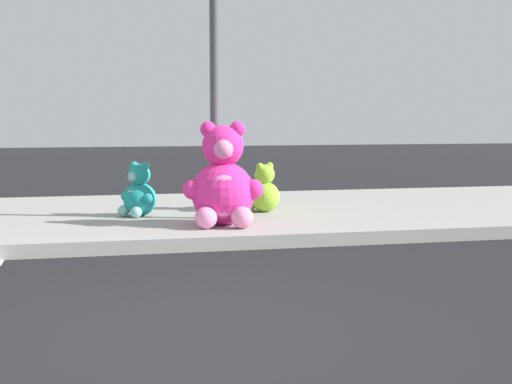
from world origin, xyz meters
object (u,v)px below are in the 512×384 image
at_px(plush_tan, 223,189).
at_px(sign_pole, 214,79).
at_px(plush_lime, 264,192).
at_px(plush_teal, 139,194).
at_px(plush_pink_large, 223,184).

bearing_deg(plush_tan, sign_pole, -106.30).
bearing_deg(plush_lime, plush_tan, 143.37).
relative_size(plush_tan, plush_teal, 0.99).
height_order(sign_pole, plush_lime, sign_pole).
bearing_deg(plush_teal, plush_lime, 2.25).
relative_size(sign_pole, plush_teal, 4.66).
height_order(plush_pink_large, plush_teal, plush_pink_large).
height_order(plush_tan, plush_teal, plush_teal).
bearing_deg(sign_pole, plush_teal, 154.80).
relative_size(plush_pink_large, plush_tan, 1.76).
relative_size(sign_pole, plush_pink_large, 2.67).
xyz_separation_m(sign_pole, plush_tan, (0.25, 0.85, -1.43)).
distance_m(plush_tan, plush_lime, 0.61).
relative_size(plush_tan, plush_lime, 1.05).
height_order(sign_pole, plush_pink_large, sign_pole).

